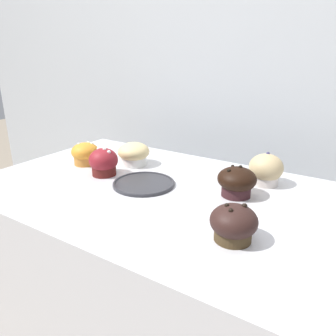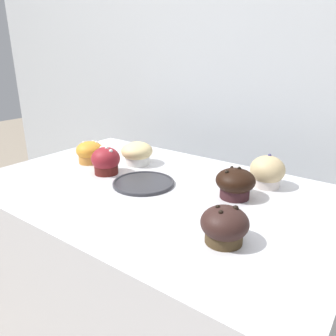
# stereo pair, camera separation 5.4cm
# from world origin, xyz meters

# --- Properties ---
(wall_back) EXTENTS (3.20, 0.10, 1.80)m
(wall_back) POSITION_xyz_m (0.00, 0.60, 0.90)
(wall_back) COLOR #B2B7BC
(wall_back) RESTS_ON ground
(display_counter) EXTENTS (1.00, 0.64, 0.96)m
(display_counter) POSITION_xyz_m (0.00, 0.00, 0.48)
(display_counter) COLOR silver
(display_counter) RESTS_ON ground
(muffin_front_center) EXTENTS (0.10, 0.10, 0.07)m
(muffin_front_center) POSITION_xyz_m (-0.17, 0.12, 0.99)
(muffin_front_center) COLOR white
(muffin_front_center) RESTS_ON display_counter
(muffin_back_left) EXTENTS (0.09, 0.09, 0.09)m
(muffin_back_left) POSITION_xyz_m (0.25, 0.19, 1.00)
(muffin_back_left) COLOR silver
(muffin_back_left) RESTS_ON display_counter
(muffin_back_right) EXTENTS (0.09, 0.09, 0.08)m
(muffin_back_right) POSITION_xyz_m (0.28, -0.13, 0.99)
(muffin_back_right) COLOR #42321D
(muffin_back_right) RESTS_ON display_counter
(muffin_front_left) EXTENTS (0.09, 0.09, 0.09)m
(muffin_front_left) POSITION_xyz_m (-0.19, 0.00, 1.00)
(muffin_front_left) COLOR #531916
(muffin_front_left) RESTS_ON display_counter
(muffin_front_right) EXTENTS (0.10, 0.10, 0.08)m
(muffin_front_right) POSITION_xyz_m (0.21, 0.07, 1.00)
(muffin_front_right) COLOR #351A1D
(muffin_front_right) RESTS_ON display_counter
(muffin_back_center) EXTENTS (0.09, 0.09, 0.07)m
(muffin_back_center) POSITION_xyz_m (-0.31, 0.04, 0.99)
(muffin_back_center) COLOR #C07B34
(muffin_back_center) RESTS_ON display_counter
(serving_plate) EXTENTS (0.17, 0.17, 0.01)m
(serving_plate) POSITION_xyz_m (-0.04, 0.00, 0.96)
(serving_plate) COLOR #2D2D33
(serving_plate) RESTS_ON display_counter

